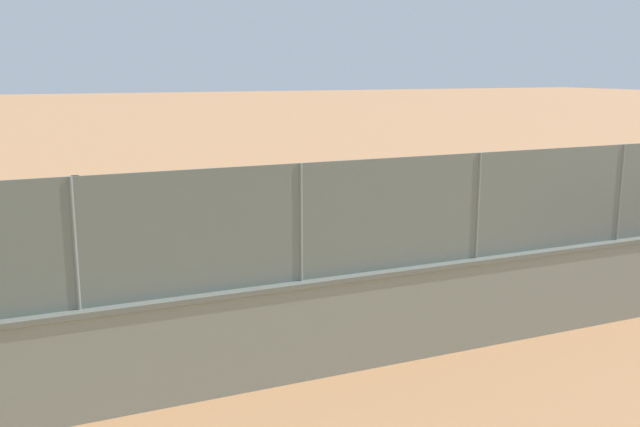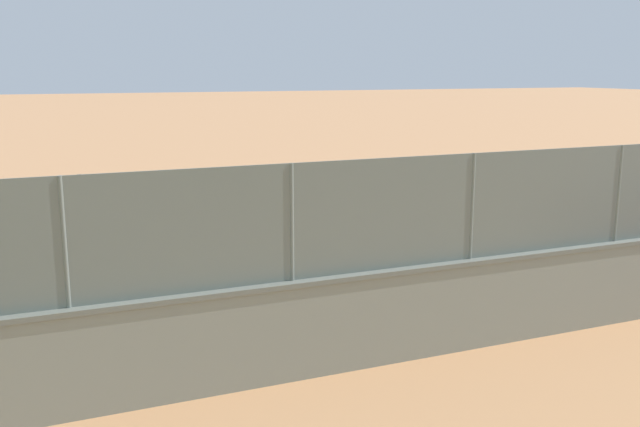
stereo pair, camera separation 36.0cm
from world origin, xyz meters
name	(u,v)px [view 2 (the right image)]	position (x,y,z in m)	size (l,w,h in m)	color
ground_plane	(254,226)	(0.00, 0.00, 0.00)	(260.00, 260.00, 0.00)	tan
perimeter_wall	(542,291)	(-2.27, 10.98, 0.82)	(30.61, 0.81, 1.64)	gray
fence_panel_on_wall	(548,200)	(-2.27, 10.98, 2.56)	(30.06, 0.45, 1.86)	slate
player_at_service_line	(81,197)	(5.04, -1.57, 1.02)	(1.21, 0.74, 1.71)	#591919
player_foreground_swinging	(359,186)	(-4.12, -0.91, 0.90)	(1.00, 0.75, 1.54)	#591919
player_baseline_waiting	(250,224)	(1.35, 4.12, 1.01)	(1.28, 0.76, 1.70)	navy
sports_ball	(98,242)	(4.81, 0.68, 0.08)	(0.17, 0.17, 0.17)	yellow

